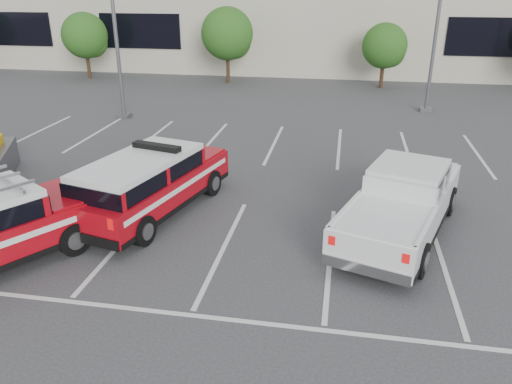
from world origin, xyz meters
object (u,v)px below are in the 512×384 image
light_pole_mid (439,6)px  light_pole_left (113,7)px  tree_mid_left (229,36)px  convention_building (318,3)px  tree_left (86,37)px  fire_chief_suv (150,187)px  tree_mid_right (386,47)px  white_pickup (401,208)px

light_pole_mid → light_pole_left: bearing=-165.1°
tree_mid_left → light_pole_mid: (11.91, -6.05, 2.14)m
tree_mid_left → light_pole_mid: 13.53m
light_pole_left → convention_building: bearing=67.6°
tree_left → convention_building: bearing=33.1°
tree_mid_left → fire_chief_suv: tree_mid_left is taller
light_pole_mid → fire_chief_suv: (-9.57, -14.33, -4.38)m
tree_mid_right → light_pole_mid: size_ratio=0.39×
light_pole_left → white_pickup: (12.47, -10.35, -4.46)m
tree_mid_right → light_pole_mid: bearing=-72.5°
convention_building → tree_mid_right: size_ratio=15.04×
convention_building → fire_chief_suv: convention_building is taller
light_pole_left → light_pole_mid: 15.52m
tree_left → light_pole_left: bearing=-55.5°
convention_building → fire_chief_suv: size_ratio=10.08×
tree_left → tree_mid_left: (10.00, 0.00, 0.27)m
tree_mid_left → fire_chief_suv: size_ratio=0.81×
white_pickup → convention_building: bearing=116.8°
tree_mid_right → white_pickup: (-0.62, -20.40, -1.78)m
tree_mid_left → light_pole_left: 10.73m
tree_left → white_pickup: size_ratio=0.71×
light_pole_mid → fire_chief_suv: bearing=-123.7°
convention_building → tree_mid_left: bearing=-117.4°
convention_building → light_pole_left: (-8.18, -19.86, 0.47)m
tree_left → white_pickup: (19.38, -20.40, -2.05)m
tree_mid_right → fire_chief_suv: size_ratio=0.67×
fire_chief_suv → white_pickup: size_ratio=0.95×
tree_mid_left → light_pole_left: (-3.09, -10.05, 2.14)m
tree_mid_right → white_pickup: 20.48m
tree_mid_left → tree_mid_right: tree_mid_left is taller
tree_left → tree_mid_left: size_ratio=0.91×
white_pickup → tree_mid_left: bearing=133.4°
tree_left → fire_chief_suv: (12.34, -20.37, -1.96)m
light_pole_mid → tree_mid_left: bearing=153.1°
tree_left → light_pole_left: size_ratio=0.43×
white_pickup → fire_chief_suv: bearing=-161.5°
convention_building → light_pole_left: convention_building is taller
tree_mid_left → white_pickup: bearing=-65.3°
convention_building → light_pole_mid: size_ratio=5.86×
tree_mid_right → light_pole_left: light_pole_left is taller
fire_chief_suv → white_pickup: fire_chief_suv is taller
light_pole_mid → fire_chief_suv: light_pole_mid is taller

